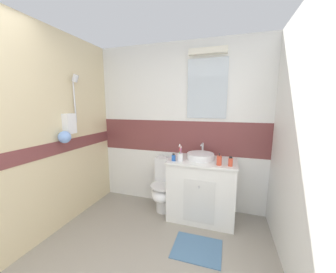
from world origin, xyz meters
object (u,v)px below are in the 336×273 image
sink_basin (201,156)px  toothbrush_cup (180,156)px  lotion_bottle_short (231,162)px  toilet (165,186)px  perfume_flask_small (174,157)px  soap_dispenser (219,160)px

sink_basin → toothbrush_cup: toothbrush_cup is taller
toothbrush_cup → lotion_bottle_short: 0.64m
toilet → perfume_flask_small: size_ratio=7.91×
sink_basin → lotion_bottle_short: 0.44m
toilet → perfume_flask_small: perfume_flask_small is taller
sink_basin → soap_dispenser: 0.33m
toothbrush_cup → lotion_bottle_short: bearing=-2.8°
soap_dispenser → toilet: bearing=165.1°
perfume_flask_small → lotion_bottle_short: (0.72, -0.00, 0.01)m
soap_dispenser → lotion_bottle_short: bearing=-1.5°
toothbrush_cup → lotion_bottle_short: size_ratio=1.92×
toilet → soap_dispenser: bearing=-14.9°
sink_basin → soap_dispenser: bearing=-37.8°
toilet → soap_dispenser: size_ratio=5.09×
soap_dispenser → lotion_bottle_short: size_ratio=1.30×
lotion_bottle_short → toilet: bearing=167.0°
toilet → sink_basin: bearing=-1.0°
sink_basin → toilet: bearing=179.0°
toilet → lotion_bottle_short: bearing=-13.0°
soap_dispenser → perfume_flask_small: (-0.59, -0.00, -0.01)m
toilet → toothbrush_cup: bearing=-32.9°
toilet → toothbrush_cup: 0.64m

